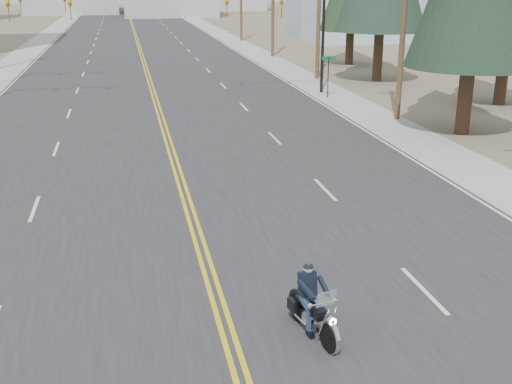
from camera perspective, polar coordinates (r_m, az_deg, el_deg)
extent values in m
cube|color=#303033|center=(79.28, -10.47, 12.92)|extent=(20.00, 200.00, 0.01)
cube|color=#A5A5A0|center=(79.85, -18.93, 12.29)|extent=(3.00, 200.00, 0.01)
cube|color=#A5A5A0|center=(80.37, -2.03, 13.28)|extent=(3.00, 200.00, 0.01)
imported|color=#BF8C0C|center=(41.44, -21.24, 15.63)|extent=(0.21, 0.26, 1.30)
imported|color=#BF8C0C|center=(41.05, -16.24, 16.10)|extent=(0.21, 0.26, 1.30)
cylinder|color=black|center=(43.05, 5.97, 13.38)|extent=(0.20, 0.20, 7.00)
cylinder|color=black|center=(41.35, 6.43, 10.09)|extent=(0.06, 0.06, 2.60)
cube|color=#0C5926|center=(41.20, 6.49, 11.74)|extent=(0.90, 0.03, 0.25)
cylinder|color=brown|center=(35.03, 13.07, 15.57)|extent=(0.30, 0.30, 11.50)
cylinder|color=brown|center=(49.10, 5.63, 16.34)|extent=(0.30, 0.30, 11.00)
cylinder|color=#382619|center=(32.87, 18.06, 7.72)|extent=(0.63, 0.63, 3.24)
cylinder|color=#382619|center=(41.50, 20.98, 9.18)|extent=(0.61, 0.61, 2.81)
cylinder|color=#382619|center=(48.78, 10.78, 11.75)|extent=(0.63, 0.63, 3.62)
cylinder|color=#382619|center=(58.29, 8.32, 12.58)|extent=(0.68, 0.68, 2.93)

